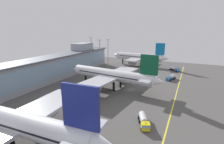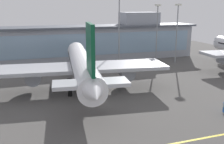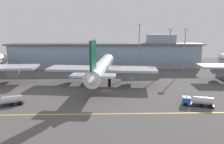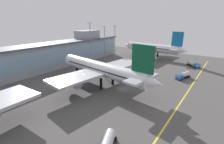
# 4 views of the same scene
# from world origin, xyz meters

# --- Properties ---
(ground_plane) EXTENTS (180.00, 180.00, 0.00)m
(ground_plane) POSITION_xyz_m (0.00, 0.00, 0.00)
(ground_plane) COLOR #514F4C
(taxiway_centreline_stripe) EXTENTS (144.00, 0.50, 0.01)m
(taxiway_centreline_stripe) POSITION_xyz_m (0.00, -22.00, 0.01)
(taxiway_centreline_stripe) COLOR yellow
(taxiway_centreline_stripe) RESTS_ON ground
(terminal_building) EXTENTS (114.14, 14.00, 19.58)m
(terminal_building) POSITION_xyz_m (1.56, 49.72, 7.70)
(terminal_building) COLOR #9399A3
(terminal_building) RESTS_ON ground
(airliner_near_right) EXTENTS (45.83, 55.67, 19.28)m
(airliner_near_right) POSITION_xyz_m (-1.53, 9.76, 7.05)
(airliner_near_right) COLOR black
(airliner_near_right) RESTS_ON ground
(airliner_far_right) EXTENTS (39.24, 49.55, 19.52)m
(airliner_far_right) POSITION_xyz_m (60.97, 13.31, 7.15)
(airliner_far_right) COLOR black
(airliner_far_right) RESTS_ON ground
(fuel_tanker_truck) EXTENTS (7.98, 8.24, 2.90)m
(fuel_tanker_truck) POSITION_xyz_m (52.34, -16.79, 1.51)
(fuel_tanker_truck) COLOR black
(fuel_tanker_truck) RESTS_ON ground
(baggage_tug_near) EXTENTS (9.35, 5.25, 2.90)m
(baggage_tug_near) POSITION_xyz_m (27.33, -16.57, 1.51)
(baggage_tug_near) COLOR black
(baggage_tug_near) RESTS_ON ground
(apron_light_mast_west) EXTENTS (1.80, 1.80, 22.88)m
(apron_light_mast_west) POSITION_xyz_m (34.43, 36.64, 15.05)
(apron_light_mast_west) COLOR gray
(apron_light_mast_west) RESTS_ON ground
(apron_light_mast_centre) EXTENTS (1.80, 1.80, 25.44)m
(apron_light_mast_centre) POSITION_xyz_m (17.41, 33.53, 16.46)
(apron_light_mast_centre) COLOR gray
(apron_light_mast_centre) RESTS_ON ground
(apron_light_mast_east) EXTENTS (1.80, 1.80, 23.06)m
(apron_light_mast_east) POSITION_xyz_m (41.17, 33.00, 15.14)
(apron_light_mast_east) COLOR gray
(apron_light_mast_east) RESTS_ON ground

